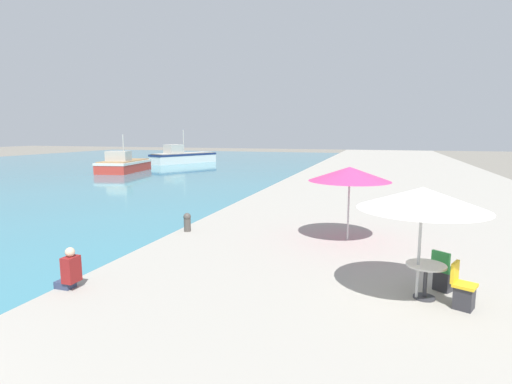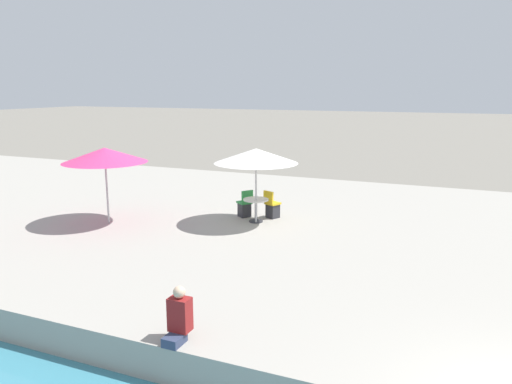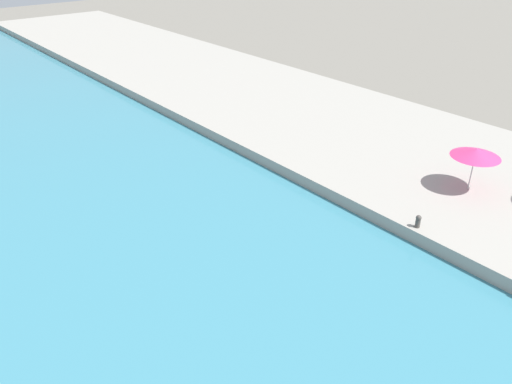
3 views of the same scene
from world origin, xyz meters
name	(u,v)px [view 2 (image 2 of 3)]	position (x,y,z in m)	size (l,w,h in m)	color
cafe_umbrella_pink	(256,156)	(7.61, 7.50, 2.84)	(2.58, 2.58, 2.35)	#B7B7B7
cafe_umbrella_white	(105,155)	(5.86, 11.77, 2.86)	(2.58, 2.58, 2.37)	#B7B7B7
cafe_table	(256,205)	(7.77, 7.57, 1.25)	(0.80, 0.80, 0.74)	#333338
cafe_chair_left	(245,207)	(8.20, 8.15, 1.04)	(0.58, 0.58, 0.91)	#2D2D33
cafe_chair_right	(272,208)	(8.43, 7.28, 1.04)	(0.55, 0.54, 0.91)	#2D2D33
person_at_quay	(179,317)	(0.33, 5.78, 1.13)	(0.52, 0.36, 0.95)	#333D5B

